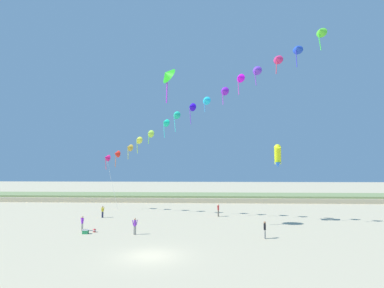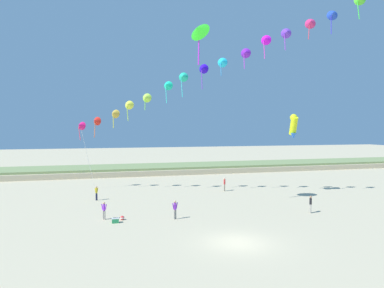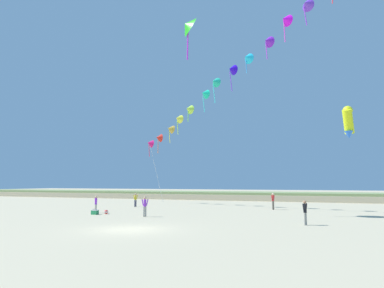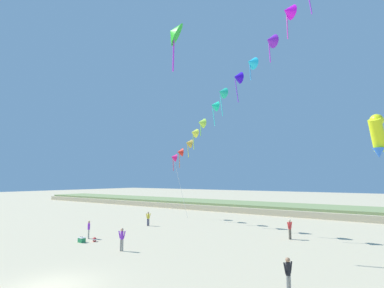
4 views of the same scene
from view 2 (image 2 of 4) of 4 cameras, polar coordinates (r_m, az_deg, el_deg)
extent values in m
plane|color=#C1B28E|center=(24.79, 7.61, -16.01)|extent=(240.00, 240.00, 0.00)
cube|color=tan|center=(62.15, -6.38, -4.31)|extent=(120.00, 10.41, 0.87)
cube|color=#7A8E56|center=(62.08, -6.38, -3.80)|extent=(120.00, 8.84, 0.50)
cylinder|color=gray|center=(30.38, -2.97, -11.67)|extent=(0.12, 0.12, 0.83)
cylinder|color=gray|center=(30.46, -2.74, -11.63)|extent=(0.12, 0.12, 0.83)
cylinder|color=purple|center=(30.25, -2.86, -10.34)|extent=(0.22, 0.22, 0.59)
cylinder|color=purple|center=(30.13, -3.16, -10.30)|extent=(0.21, 0.15, 0.56)
cylinder|color=purple|center=(30.35, -2.56, -10.21)|extent=(0.21, 0.15, 0.56)
sphere|color=tan|center=(30.16, -2.86, -9.57)|extent=(0.23, 0.23, 0.23)
cylinder|color=gray|center=(34.39, 19.12, -10.13)|extent=(0.12, 0.12, 0.82)
cylinder|color=gray|center=(34.25, 19.16, -10.18)|extent=(0.12, 0.12, 0.82)
cylinder|color=black|center=(34.18, 19.16, -9.01)|extent=(0.22, 0.22, 0.58)
cylinder|color=black|center=(34.35, 19.11, -8.87)|extent=(0.16, 0.21, 0.55)
cylinder|color=black|center=(33.99, 19.21, -9.00)|extent=(0.16, 0.21, 0.55)
sphere|color=#9E7051|center=(34.10, 19.17, -8.34)|extent=(0.22, 0.22, 0.22)
cylinder|color=#726656|center=(43.77, 5.45, -7.23)|extent=(0.13, 0.13, 0.87)
cylinder|color=#726656|center=(43.62, 5.43, -7.27)|extent=(0.13, 0.13, 0.87)
cylinder|color=red|center=(43.57, 5.44, -6.29)|extent=(0.23, 0.23, 0.62)
cylinder|color=red|center=(43.76, 5.47, -6.19)|extent=(0.17, 0.22, 0.58)
cylinder|color=red|center=(43.37, 5.42, -6.26)|extent=(0.17, 0.22, 0.58)
sphere|color=beige|center=(43.51, 5.45, -5.73)|extent=(0.24, 0.24, 0.24)
cylinder|color=#282D4C|center=(39.51, -15.56, -8.44)|extent=(0.12, 0.12, 0.79)
cylinder|color=#282D4C|center=(39.40, -15.69, -8.47)|extent=(0.12, 0.12, 0.79)
cylinder|color=yellow|center=(39.33, -15.64, -7.49)|extent=(0.21, 0.21, 0.56)
cylinder|color=yellow|center=(39.46, -15.47, -7.39)|extent=(0.18, 0.20, 0.53)
cylinder|color=yellow|center=(39.19, -15.81, -7.46)|extent=(0.18, 0.20, 0.53)
sphere|color=tan|center=(39.26, -15.65, -6.92)|extent=(0.22, 0.22, 0.22)
cylinder|color=gray|center=(31.24, -14.56, -11.39)|extent=(0.11, 0.11, 0.79)
cylinder|color=gray|center=(31.17, -14.33, -11.42)|extent=(0.11, 0.11, 0.79)
cylinder|color=purple|center=(31.05, -14.46, -10.20)|extent=(0.21, 0.21, 0.56)
cylinder|color=purple|center=(31.13, -14.75, -10.09)|extent=(0.20, 0.16, 0.53)
cylinder|color=purple|center=(30.95, -14.17, -10.16)|extent=(0.20, 0.16, 0.53)
sphere|color=tan|center=(30.97, -14.47, -9.49)|extent=(0.21, 0.21, 0.21)
cone|color=#E9186E|center=(45.81, -18.11, 2.96)|extent=(1.41, 1.37, 1.21)
cylinder|color=#E53956|center=(45.90, -18.25, 1.64)|extent=(0.28, 0.22, 1.67)
cone|color=red|center=(44.70, -15.75, 3.72)|extent=(1.33, 1.26, 1.13)
cylinder|color=orange|center=(44.77, -15.90, 2.24)|extent=(0.20, 0.29, 1.87)
cone|color=gold|center=(43.61, -12.82, 5.00)|extent=(1.40, 1.33, 1.20)
cylinder|color=yellow|center=(43.65, -12.98, 3.65)|extent=(0.12, 0.22, 1.61)
cone|color=#EAEF41|center=(42.59, -10.53, 6.49)|extent=(1.35, 1.23, 1.19)
cylinder|color=#B7E539|center=(42.59, -10.70, 4.98)|extent=(0.21, 0.14, 1.79)
cone|color=#B6F045|center=(41.46, -7.65, 7.70)|extent=(1.34, 1.21, 1.16)
cylinder|color=#81E539|center=(41.45, -7.83, 6.50)|extent=(0.12, 0.10, 1.29)
cone|color=#18D6A1|center=(40.94, -4.13, 9.77)|extent=(1.37, 1.29, 1.17)
cylinder|color=#39E5DE|center=(40.86, -4.33, 8.13)|extent=(0.22, 0.28, 1.91)
cone|color=#1EC096|center=(40.25, -1.50, 11.19)|extent=(1.32, 1.15, 1.15)
cylinder|color=#39E5E2|center=(40.11, -1.70, 9.34)|extent=(0.27, 0.19, 2.16)
cone|color=#290BD2|center=(40.12, 1.86, 12.49)|extent=(1.31, 1.19, 1.10)
cylinder|color=#7C39E5|center=(39.95, 1.65, 10.65)|extent=(0.24, 0.32, 2.14)
cone|color=#1EC7F0|center=(39.75, 5.07, 13.48)|extent=(1.32, 1.16, 1.14)
cylinder|color=#399AE5|center=(39.62, 4.85, 12.21)|extent=(0.15, 0.10, 1.35)
cone|color=purple|center=(39.58, 8.93, 14.81)|extent=(1.31, 1.16, 1.11)
cylinder|color=#BF39E5|center=(39.40, 8.69, 13.40)|extent=(0.15, 0.08, 1.55)
cone|color=#E411F0|center=(39.60, 12.19, 16.71)|extent=(1.34, 1.26, 1.14)
cylinder|color=#E539C5|center=(39.34, 11.95, 15.06)|extent=(0.14, 0.24, 1.90)
cone|color=#6A35CA|center=(39.72, 15.46, 17.48)|extent=(1.31, 1.13, 1.12)
cylinder|color=#A039E5|center=(39.46, 15.22, 16.03)|extent=(0.26, 0.17, 1.63)
cone|color=#DD2A6A|center=(40.23, 19.15, 18.60)|extent=(1.37, 1.26, 1.18)
cylinder|color=#E5394E|center=(39.95, 18.91, 17.23)|extent=(0.18, 0.12, 1.56)
cone|color=blue|center=(40.75, 22.43, 19.43)|extent=(1.37, 1.27, 1.21)
cylinder|color=#3C39E5|center=(40.41, 22.18, 17.88)|extent=(0.17, 0.14, 1.87)
cylinder|color=#3AE539|center=(40.76, 25.97, 19.42)|extent=(0.23, 0.24, 1.85)
cylinder|color=silver|center=(46.46, -16.96, -2.26)|extent=(1.68, 1.13, 8.12)
cylinder|color=yellow|center=(42.77, 16.57, 2.93)|extent=(1.16, 1.74, 2.32)
sphere|color=yellow|center=(42.78, 16.59, 4.24)|extent=(0.86, 0.86, 0.86)
cone|color=blue|center=(42.77, 16.55, 1.32)|extent=(0.88, 0.88, 0.65)
sphere|color=black|center=(42.79, 16.59, 4.57)|extent=(0.18, 0.18, 0.18)
cone|color=green|center=(33.81, 1.13, 18.47)|extent=(2.41, 2.47, 2.04)
cone|color=#CA2DE5|center=(33.81, 1.13, 18.50)|extent=(1.36, 1.38, 1.14)
cylinder|color=#CA2DE5|center=(33.37, 1.12, 15.55)|extent=(0.17, 0.16, 2.95)
cube|color=#23844C|center=(30.01, -12.66, -12.37)|extent=(0.56, 0.40, 0.36)
cube|color=silver|center=(29.95, -12.66, -11.99)|extent=(0.58, 0.41, 0.06)
cylinder|color=black|center=(29.94, -12.66, -11.87)|extent=(0.45, 0.03, 0.03)
sphere|color=red|center=(30.82, -11.55, -11.96)|extent=(0.36, 0.36, 0.36)
cylinder|color=white|center=(30.82, -11.55, -11.96)|extent=(0.36, 0.36, 0.09)
camera|label=1|loc=(13.35, 81.01, -4.87)|focal=28.00mm
camera|label=3|loc=(21.06, 64.77, -12.94)|focal=32.00mm
camera|label=4|loc=(27.13, 45.74, -3.70)|focal=28.00mm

